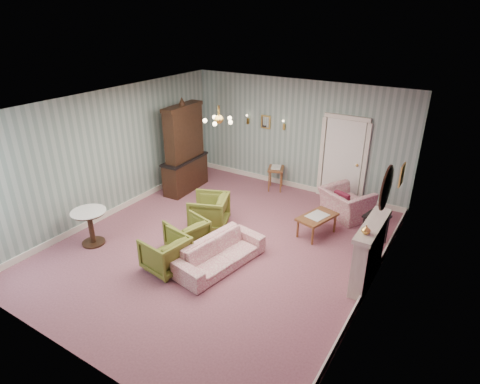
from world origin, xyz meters
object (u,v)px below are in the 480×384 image
Objects in this scene: olive_chair_a at (166,252)px; pedestal_table at (91,227)px; dresser at (184,146)px; side_table_black at (375,230)px; wingback_chair at (346,199)px; olive_chair_c at (209,209)px; olive_chair_b at (187,233)px; coffee_table at (317,225)px; fireplace at (369,253)px; sofa_chintz at (220,249)px.

olive_chair_a is 1.90m from pedestal_table.
dresser reaches higher than side_table_black.
wingback_chair is at bearing 7.44° from dresser.
olive_chair_b is at bearing -11.50° from olive_chair_c.
coffee_table is (3.90, -0.40, -0.99)m from dresser.
fireplace reaches higher than wingback_chair.
olive_chair_a is at bearing -135.93° from side_table_black.
olive_chair_b is at bearing -145.26° from side_table_black.
wingback_chair reaches higher than coffee_table.
dresser is at bearing 91.80° from pedestal_table.
olive_chair_b is 0.39× the size of sofa_chintz.
olive_chair_c is at bearing 178.09° from fireplace.
olive_chair_c is 2.48m from pedestal_table.
dresser is (-1.71, 1.31, 0.81)m from olive_chair_c.
olive_chair_c reaches higher than coffee_table.
side_table_black is at bearing 139.77° from olive_chair_b.
olive_chair_a is at bearing -125.54° from coffee_table.
coffee_table is 4.72m from pedestal_table.
olive_chair_c is 0.34× the size of dresser.
coffee_table is 1.18× the size of pedestal_table.
sofa_chintz is 1.32× the size of fireplace.
dresser reaches higher than pedestal_table.
wingback_chair reaches higher than sofa_chintz.
olive_chair_c is at bearing -157.43° from coffee_table.
fireplace is at bearing 119.51° from olive_chair_b.
dresser is at bearing 59.13° from sofa_chintz.
wingback_chair is 1.24m from side_table_black.
coffee_table is at bearing 105.44° from wingback_chair.
side_table_black is (5.05, -0.10, -0.89)m from dresser.
side_table_black is 0.86× the size of pedestal_table.
sofa_chintz is at bearing -134.22° from side_table_black.
pedestal_table is at bearing -62.24° from olive_chair_c.
dresser reaches higher than olive_chair_c.
coffee_table is (2.19, 0.91, -0.18)m from olive_chair_c.
fireplace is (5.26, -1.43, -0.64)m from dresser.
sofa_chintz is 2.68m from fireplace.
dresser reaches higher than olive_chair_b.
sofa_chintz is 3.80m from dresser.
side_table_black is (2.26, 2.33, -0.03)m from sofa_chintz.
dresser reaches higher than sofa_chintz.
wingback_chair is 4.29m from dresser.
wingback_chair is at bearing 117.07° from fireplace.
fireplace reaches higher than olive_chair_b.
olive_chair_b is (-0.11, 0.76, -0.02)m from olive_chair_a.
wingback_chair is at bearing -13.12° from sofa_chintz.
pedestal_table is at bearing -77.44° from olive_chair_a.
fireplace is 1.55× the size of coffee_table.
dresser reaches higher than olive_chair_a.
sofa_chintz is at bearing 96.56° from olive_chair_b.
olive_chair_b is 0.81× the size of coffee_table.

